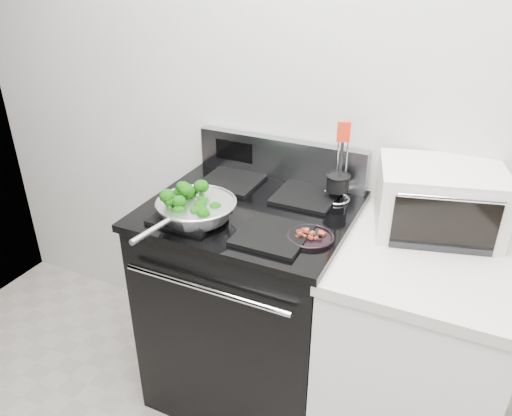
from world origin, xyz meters
The scene contains 8 objects.
back_wall centered at (0.00, 1.75, 1.35)m, with size 4.00×0.02×2.70m, color silver.
gas_range centered at (-0.30, 1.41, 0.49)m, with size 0.79×0.69×1.13m.
counter centered at (0.39, 1.41, 0.46)m, with size 0.62×0.68×0.92m.
skillet centered at (-0.43, 1.23, 1.00)m, with size 0.30×0.47×0.06m.
broccoli_pile centered at (-0.43, 1.23, 1.02)m, with size 0.23×0.23×0.08m, color black, non-canonical shape.
bacon_plate centered at (-0.01, 1.28, 0.97)m, with size 0.17×0.17×0.04m.
utensil_holder centered at (-0.01, 1.61, 1.01)m, with size 0.11×0.11×0.33m.
toaster_oven centered at (0.37, 1.59, 1.04)m, with size 0.49×0.42×0.25m.
Camera 1 is at (0.46, -0.14, 1.85)m, focal length 35.00 mm.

